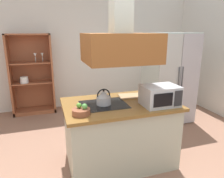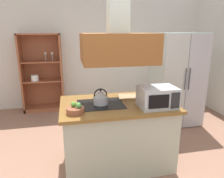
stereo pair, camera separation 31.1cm
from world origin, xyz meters
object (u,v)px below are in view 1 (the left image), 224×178
at_px(kettle, 104,98).
at_px(microwave, 160,96).
at_px(refrigerator, 169,78).
at_px(fruit_bowl, 81,111).
at_px(dish_cabinet, 32,79).
at_px(cutting_board, 131,96).

bearing_deg(kettle, microwave, -19.34).
xyz_separation_m(kettle, microwave, (0.69, -0.24, 0.04)).
height_order(refrigerator, kettle, refrigerator).
bearing_deg(microwave, fruit_bowl, -179.60).
height_order(dish_cabinet, cutting_board, dish_cabinet).
bearing_deg(refrigerator, dish_cabinet, 154.42).
xyz_separation_m(dish_cabinet, cutting_board, (1.47, -2.23, 0.12)).
relative_size(cutting_board, microwave, 0.74).
relative_size(cutting_board, fruit_bowl, 1.61).
distance_m(dish_cabinet, microwave, 3.18).
distance_m(cutting_board, microwave, 0.52).
xyz_separation_m(refrigerator, fruit_bowl, (-2.05, -1.39, 0.04)).
bearing_deg(refrigerator, fruit_bowl, -145.79).
relative_size(refrigerator, kettle, 8.49).
distance_m(cutting_board, fruit_bowl, 0.93).
height_order(refrigerator, microwave, refrigerator).
bearing_deg(dish_cabinet, cutting_board, -56.58).
relative_size(refrigerator, cutting_board, 5.31).
distance_m(kettle, cutting_board, 0.52).
bearing_deg(microwave, refrigerator, 53.63).
bearing_deg(dish_cabinet, kettle, -67.69).
bearing_deg(microwave, cutting_board, 115.90).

